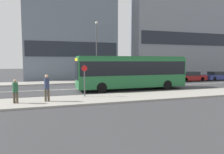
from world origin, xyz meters
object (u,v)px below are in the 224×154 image
object	(u,v)px
parked_car_2	(218,76)
city_bus	(132,71)
parked_car_0	(157,78)
parked_car_1	(190,77)
street_lamp	(97,46)
pedestrian_down_pavement	(47,86)
bus_stop_sign	(85,78)
pedestrian_near_stop	(15,90)

from	to	relation	value
parked_car_2	city_bus	bearing A→B (deg)	-161.87
parked_car_2	parked_car_0	bearing A→B (deg)	178.79
parked_car_1	street_lamp	size ratio (longest dim) A/B	0.56
parked_car_0	parked_car_2	xyz separation A→B (m)	(10.38, -0.22, 0.01)
parked_car_0	pedestrian_down_pavement	bearing A→B (deg)	-145.05
pedestrian_down_pavement	bus_stop_sign	size ratio (longest dim) A/B	0.75
parked_car_1	parked_car_0	bearing A→B (deg)	177.62
city_bus	street_lamp	xyz separation A→B (m)	(-1.86, 7.58, 2.97)
pedestrian_near_stop	parked_car_2	bearing A→B (deg)	41.34
parked_car_1	bus_stop_sign	xyz separation A→B (m)	(-16.70, -8.61, 0.94)
parked_car_1	pedestrian_near_stop	world-z (taller)	pedestrian_near_stop
parked_car_0	parked_car_2	world-z (taller)	parked_car_2
parked_car_2	street_lamp	world-z (taller)	street_lamp
pedestrian_near_stop	parked_car_0	bearing A→B (deg)	52.85
parked_car_0	pedestrian_down_pavement	distance (m)	17.33
parked_car_1	pedestrian_near_stop	size ratio (longest dim) A/B	2.83
parked_car_1	street_lamp	xyz separation A→B (m)	(-13.25, 2.18, 4.25)
parked_car_1	parked_car_2	world-z (taller)	parked_car_1
city_bus	parked_car_2	bearing A→B (deg)	13.08
parked_car_2	bus_stop_sign	xyz separation A→B (m)	(-21.79, -8.61, 0.96)
city_bus	parked_car_0	bearing A→B (deg)	37.59
pedestrian_near_stop	bus_stop_sign	xyz separation A→B (m)	(4.75, 1.15, 0.56)
pedestrian_down_pavement	bus_stop_sign	xyz separation A→B (m)	(2.79, 1.09, 0.39)
city_bus	parked_car_1	world-z (taller)	city_bus
parked_car_0	pedestrian_down_pavement	size ratio (longest dim) A/B	2.34
city_bus	parked_car_0	size ratio (longest dim) A/B	2.56
parked_car_0	street_lamp	distance (m)	9.25
parked_car_0	parked_car_2	bearing A→B (deg)	-1.21
bus_stop_sign	street_lamp	size ratio (longest dim) A/B	0.31
pedestrian_down_pavement	bus_stop_sign	distance (m)	3.02
city_bus	pedestrian_near_stop	xyz separation A→B (m)	(-10.06, -4.37, -0.90)
parked_car_2	street_lamp	xyz separation A→B (m)	(-18.34, 2.18, 4.28)
parked_car_1	pedestrian_near_stop	distance (m)	23.57
bus_stop_sign	street_lamp	xyz separation A→B (m)	(3.45, 10.79, 3.31)
pedestrian_down_pavement	pedestrian_near_stop	bearing A→B (deg)	-6.40
city_bus	bus_stop_sign	xyz separation A→B (m)	(-5.31, -3.22, -0.34)
pedestrian_down_pavement	city_bus	bearing A→B (deg)	-160.15
street_lamp	city_bus	bearing A→B (deg)	-76.18
city_bus	pedestrian_down_pavement	xyz separation A→B (m)	(-8.10, -4.31, -0.74)
parked_car_0	bus_stop_sign	distance (m)	14.46
pedestrian_near_stop	bus_stop_sign	bearing A→B (deg)	34.76
parked_car_0	bus_stop_sign	size ratio (longest dim) A/B	1.75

